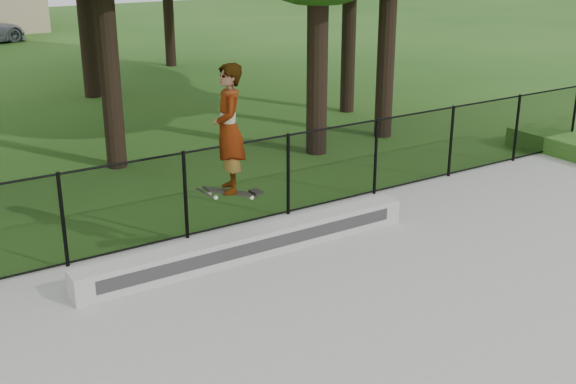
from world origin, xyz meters
The scene contains 5 objects.
ground centered at (0.00, 0.00, 0.00)m, with size 100.00×100.00×0.00m, color #204E16.
concrete_slab centered at (0.00, 0.00, 0.03)m, with size 14.00×12.00×0.06m, color #9A9995.
grind_ledge centered at (-1.46, 4.70, 0.26)m, with size 5.72×0.40×0.41m, color #B7B6B1.
skater_airborne centered at (-1.85, 4.62, 2.15)m, with size 0.81×0.81×2.09m.
chainlink_fence centered at (0.00, 5.90, 0.81)m, with size 16.06×0.06×1.50m.
Camera 1 is at (-6.62, -4.27, 4.79)m, focal length 45.00 mm.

